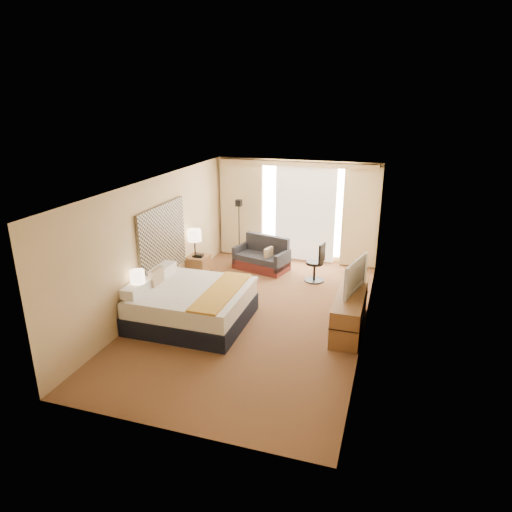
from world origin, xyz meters
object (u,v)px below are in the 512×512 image
(loveseat, at_px, (262,259))
(floor_lamp, at_px, (239,217))
(television, at_px, (350,275))
(desk_chair, at_px, (317,264))
(nightstand_left, at_px, (143,312))
(nightstand_right, at_px, (198,267))
(lamp_right, at_px, (194,236))
(media_dresser, at_px, (350,311))
(bed, at_px, (191,304))
(lamp_left, at_px, (137,277))

(loveseat, distance_m, floor_lamp, 1.33)
(television, bearing_deg, desk_chair, 39.74)
(nightstand_left, distance_m, television, 3.91)
(nightstand_right, xyz_separation_m, desk_chair, (2.70, 0.64, 0.14))
(lamp_right, height_order, television, television)
(media_dresser, relative_size, floor_lamp, 1.14)
(bed, bearing_deg, desk_chair, 55.38)
(bed, xyz_separation_m, lamp_right, (-0.84, 2.03, 0.69))
(floor_lamp, xyz_separation_m, television, (3.21, -2.96, -0.11))
(media_dresser, bearing_deg, nightstand_left, -164.16)
(media_dresser, bearing_deg, desk_chair, 115.50)
(lamp_left, bearing_deg, television, 18.20)
(bed, relative_size, television, 1.92)
(nightstand_left, xyz_separation_m, media_dresser, (3.70, 1.05, 0.07))
(floor_lamp, relative_size, television, 1.48)
(floor_lamp, distance_m, lamp_right, 1.78)
(floor_lamp, bearing_deg, television, -42.69)
(media_dresser, relative_size, bed, 0.88)
(television, bearing_deg, nightstand_right, 84.09)
(bed, bearing_deg, lamp_right, 112.54)
(bed, xyz_separation_m, desk_chair, (1.89, 2.74, 0.05))
(desk_chair, relative_size, television, 0.88)
(nightstand_left, xyz_separation_m, floor_lamp, (0.44, 4.15, 0.84))
(desk_chair, xyz_separation_m, lamp_left, (-2.74, -3.17, 0.56))
(media_dresser, xyz_separation_m, lamp_right, (-3.73, 1.38, 0.71))
(lamp_right, bearing_deg, nightstand_left, -89.22)
(lamp_right, bearing_deg, loveseat, 40.38)
(media_dresser, distance_m, television, 0.67)
(nightstand_right, bearing_deg, lamp_right, -114.86)
(nightstand_right, relative_size, loveseat, 0.38)
(desk_chair, bearing_deg, bed, -115.58)
(floor_lamp, relative_size, desk_chair, 1.68)
(media_dresser, bearing_deg, lamp_right, 159.73)
(nightstand_left, xyz_separation_m, lamp_right, (-0.03, 2.43, 0.79))
(lamp_left, bearing_deg, desk_chair, 49.12)
(media_dresser, bearing_deg, loveseat, 134.35)
(media_dresser, relative_size, television, 1.68)
(media_dresser, xyz_separation_m, loveseat, (-2.43, 2.49, -0.08))
(nightstand_left, height_order, bed, bed)
(desk_chair, bearing_deg, media_dresser, -55.46)
(nightstand_right, height_order, television, television)
(media_dresser, relative_size, lamp_right, 2.73)
(lamp_right, relative_size, television, 0.62)
(bed, distance_m, lamp_left, 1.13)
(bed, bearing_deg, nightstand_right, 111.07)
(bed, height_order, television, television)
(nightstand_left, relative_size, floor_lamp, 0.35)
(nightstand_left, relative_size, lamp_right, 0.83)
(loveseat, relative_size, lamp_left, 2.60)
(nightstand_right, height_order, desk_chair, desk_chair)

